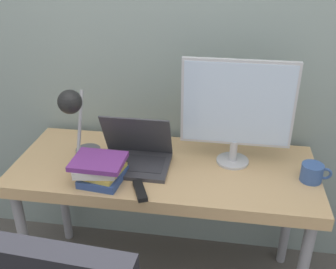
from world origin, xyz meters
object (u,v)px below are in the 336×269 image
Objects in this scene: laptop at (135,155)px; mug at (312,173)px; desk_lamp at (74,112)px; book_stack at (100,169)px; monitor at (237,108)px.

mug is at bearing -1.30° from laptop.
desk_lamp is 1.09m from mug.
desk_lamp is at bearing -178.50° from mug.
book_stack is at bearing -39.54° from desk_lamp.
laptop is 2.43× the size of mug.
desk_lamp is (-0.72, -0.14, -0.01)m from monitor.
laptop is at bearing 52.64° from book_stack.
monitor is 0.67m from book_stack.
laptop is 0.35m from desk_lamp.
monitor reaches higher than book_stack.
laptop is 0.65× the size of monitor.
laptop is at bearing 10.03° from desk_lamp.
mug is at bearing 1.50° from desk_lamp.
mug is at bearing 8.71° from book_stack.
book_stack is 1.70× the size of mug.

